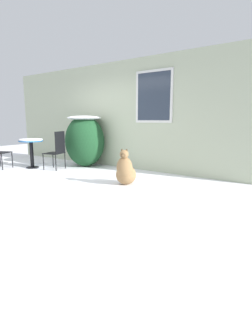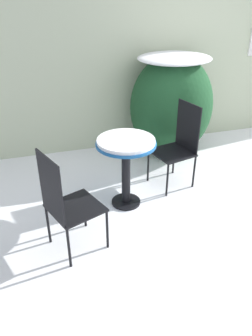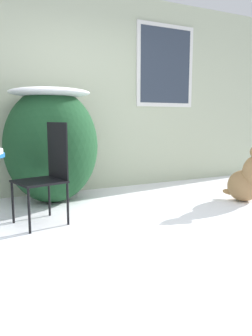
# 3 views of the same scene
# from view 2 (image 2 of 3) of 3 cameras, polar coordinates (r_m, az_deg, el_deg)

# --- Properties ---
(house_wall) EXTENTS (8.00, 0.10, 2.83)m
(house_wall) POSITION_cam_2_polar(r_m,az_deg,el_deg) (5.19, 12.03, 20.33)
(house_wall) COLOR #B2BC9E
(house_wall) RESTS_ON ground_plane
(shrub_left) EXTENTS (1.16, 1.04, 1.42)m
(shrub_left) POSITION_cam_2_polar(r_m,az_deg,el_deg) (4.66, 7.91, 11.00)
(shrub_left) COLOR #194223
(shrub_left) RESTS_ON ground_plane
(patio_table) EXTENTS (0.64, 0.64, 0.79)m
(patio_table) POSITION_cam_2_polar(r_m,az_deg,el_deg) (3.46, 0.00, 2.54)
(patio_table) COLOR black
(patio_table) RESTS_ON ground_plane
(patio_chair_near_table) EXTENTS (0.53, 0.53, 1.01)m
(patio_chair_near_table) POSITION_cam_2_polar(r_m,az_deg,el_deg) (3.97, 9.17, 4.26)
(patio_chair_near_table) COLOR black
(patio_chair_near_table) RESTS_ON ground_plane
(patio_chair_far_side) EXTENTS (0.56, 0.56, 1.01)m
(patio_chair_far_side) POSITION_cam_2_polar(r_m,az_deg,el_deg) (2.91, -10.49, -5.85)
(patio_chair_far_side) COLOR black
(patio_chair_far_side) RESTS_ON ground_plane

